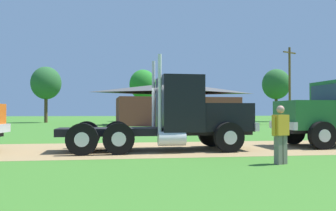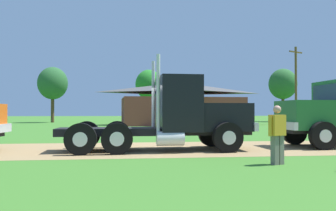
{
  "view_description": "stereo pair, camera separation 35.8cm",
  "coord_description": "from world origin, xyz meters",
  "px_view_note": "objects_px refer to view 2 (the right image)",
  "views": [
    {
      "loc": [
        -1.99,
        -14.03,
        1.52
      ],
      "look_at": [
        0.11,
        0.76,
        1.77
      ],
      "focal_mm": 37.09,
      "sensor_mm": 36.0,
      "label": 1
    },
    {
      "loc": [
        -1.64,
        -14.08,
        1.52
      ],
      "look_at": [
        0.11,
        0.76,
        1.77
      ],
      "focal_mm": 37.09,
      "sensor_mm": 36.0,
      "label": 2
    }
  ],
  "objects_px": {
    "truck_foreground_white": "(180,116)",
    "shed_building": "(180,104)",
    "utility_pole_near": "(296,83)",
    "visitor_walking_mid": "(277,132)",
    "visitor_far_side": "(219,122)"
  },
  "relations": [
    {
      "from": "truck_foreground_white",
      "to": "utility_pole_near",
      "type": "height_order",
      "value": "utility_pole_near"
    },
    {
      "from": "truck_foreground_white",
      "to": "visitor_walking_mid",
      "type": "distance_m",
      "value": 4.62
    },
    {
      "from": "shed_building",
      "to": "truck_foreground_white",
      "type": "bearing_deg",
      "value": -98.78
    },
    {
      "from": "shed_building",
      "to": "visitor_walking_mid",
      "type": "bearing_deg",
      "value": -93.45
    },
    {
      "from": "truck_foreground_white",
      "to": "shed_building",
      "type": "xyz_separation_m",
      "value": [
        3.99,
        25.84,
        1.02
      ]
    },
    {
      "from": "truck_foreground_white",
      "to": "visitor_walking_mid",
      "type": "bearing_deg",
      "value": -61.63
    },
    {
      "from": "truck_foreground_white",
      "to": "visitor_far_side",
      "type": "height_order",
      "value": "truck_foreground_white"
    },
    {
      "from": "visitor_walking_mid",
      "to": "visitor_far_side",
      "type": "xyz_separation_m",
      "value": [
        0.83,
        9.4,
        -0.01
      ]
    },
    {
      "from": "visitor_walking_mid",
      "to": "visitor_far_side",
      "type": "height_order",
      "value": "visitor_walking_mid"
    },
    {
      "from": "truck_foreground_white",
      "to": "shed_building",
      "type": "distance_m",
      "value": 26.16
    },
    {
      "from": "visitor_far_side",
      "to": "utility_pole_near",
      "type": "height_order",
      "value": "utility_pole_near"
    },
    {
      "from": "truck_foreground_white",
      "to": "utility_pole_near",
      "type": "distance_m",
      "value": 29.57
    },
    {
      "from": "visitor_walking_mid",
      "to": "utility_pole_near",
      "type": "height_order",
      "value": "utility_pole_near"
    },
    {
      "from": "visitor_walking_mid",
      "to": "visitor_far_side",
      "type": "distance_m",
      "value": 9.43
    },
    {
      "from": "shed_building",
      "to": "utility_pole_near",
      "type": "bearing_deg",
      "value": -8.3
    }
  ]
}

